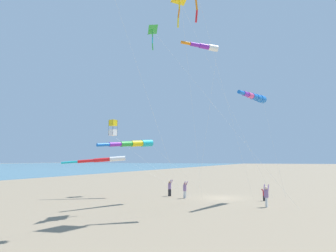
{
  "coord_description": "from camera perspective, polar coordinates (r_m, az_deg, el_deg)",
  "views": [
    {
      "loc": [
        -7.47,
        31.61,
        3.95
      ],
      "look_at": [
        2.66,
        7.78,
        6.88
      ],
      "focal_mm": 32.11,
      "sensor_mm": 36.0,
      "label": 1
    }
  ],
  "objects": [
    {
      "name": "person_child_grey_jacket",
      "position": [
        31.29,
        17.74,
        -12.26
      ],
      "size": [
        0.36,
        0.29,
        1.14
      ],
      "color": "#232328",
      "rests_on": "ground_plane"
    },
    {
      "name": "kite_windsock_long_streamer_left",
      "position": [
        30.83,
        16.22,
        5.29
      ],
      "size": [
        3.44,
        7.19,
        10.55
      ],
      "color": "blue",
      "rests_on": "ground_plane"
    },
    {
      "name": "person_child_green_jacket",
      "position": [
        33.6,
        0.32,
        -11.53
      ],
      "size": [
        0.62,
        0.64,
        1.79
      ],
      "color": "#232328",
      "rests_on": "ground_plane"
    },
    {
      "name": "kite_box_yellow_midlevel",
      "position": [
        35.46,
        -10.4,
        -0.33
      ],
      "size": [
        9.07,
        2.9,
        8.59
      ],
      "color": "yellow",
      "rests_on": "ground_plane"
    },
    {
      "name": "kite_windsock_small_distant",
      "position": [
        24.67,
        7.0,
        14.71
      ],
      "size": [
        5.02,
        11.73,
        13.1
      ],
      "color": "white",
      "rests_on": "ground_plane"
    },
    {
      "name": "person_bystander_far",
      "position": [
        31.83,
        3.22,
        -11.82
      ],
      "size": [
        0.63,
        0.58,
        1.77
      ],
      "color": "silver",
      "rests_on": "ground_plane"
    },
    {
      "name": "kite_windsock_red_high_left",
      "position": [
        27.6,
        -6.52,
        -3.35
      ],
      "size": [
        6.27,
        11.86,
        5.88
      ],
      "color": "#1EB7C6",
      "rests_on": "ground_plane"
    },
    {
      "name": "kite_delta_striped_overhead",
      "position": [
        26.04,
        -2.98,
        17.63
      ],
      "size": [
        11.04,
        5.82,
        15.01
      ],
      "color": "green",
      "rests_on": "ground_plane"
    },
    {
      "name": "ground_plane",
      "position": [
        32.72,
        9.93,
        -13.29
      ],
      "size": [
        600.0,
        600.0,
        0.0
      ],
      "primitive_type": "plane",
      "color": "gray"
    },
    {
      "name": "kite_windsock_rainbow_low_near",
      "position": [
        32.97,
        -12.19,
        -6.29
      ],
      "size": [
        12.16,
        6.23,
        4.39
      ],
      "color": "white",
      "rests_on": "ground_plane"
    },
    {
      "name": "person_adult_flyer",
      "position": [
        27.23,
        18.16,
        -12.31
      ],
      "size": [
        0.45,
        0.57,
        1.87
      ],
      "color": "silver",
      "rests_on": "ground_plane"
    }
  ]
}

